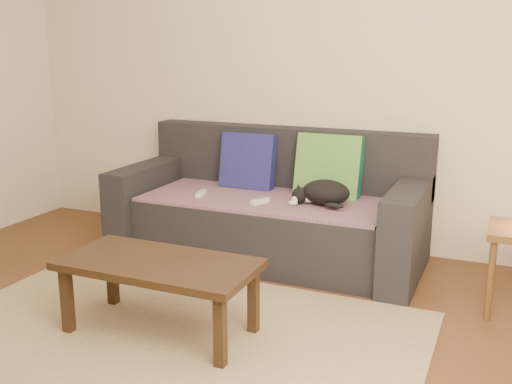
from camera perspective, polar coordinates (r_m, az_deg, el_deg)
ground at (r=3.00m, az=-10.38°, el=-15.30°), size 4.50×4.50×0.00m
back_wall at (r=4.42m, az=3.60°, el=11.85°), size 4.50×0.04×2.60m
sofa at (r=4.18m, az=1.40°, el=-2.02°), size 2.10×0.94×0.87m
throw_blanket at (r=4.07m, az=0.92°, el=-0.71°), size 1.66×0.74×0.02m
cushion_navy at (r=4.35m, az=-0.76°, el=2.95°), size 0.40×0.18×0.41m
cushion_green at (r=4.14m, az=6.94°, el=2.30°), size 0.45×0.22×0.47m
cat at (r=3.90m, az=6.44°, el=-0.08°), size 0.42×0.32×0.16m
wii_remote_a at (r=4.14m, az=-5.27°, el=-0.16°), size 0.07×0.15×0.03m
wii_remote_b at (r=3.92m, az=0.39°, el=-0.89°), size 0.09×0.15×0.03m
rug at (r=3.11m, az=-8.82°, el=-14.03°), size 2.50×1.80×0.01m
coffee_table at (r=3.08m, az=-9.22°, el=-7.34°), size 0.99×0.50×0.40m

